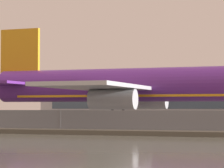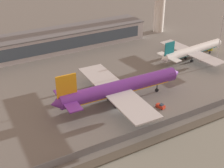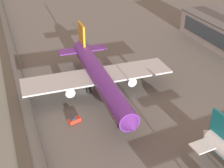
{
  "view_description": "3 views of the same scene",
  "coord_description": "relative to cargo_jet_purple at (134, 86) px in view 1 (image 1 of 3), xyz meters",
  "views": [
    {
      "loc": [
        24.23,
        -73.89,
        2.99
      ],
      "look_at": [
        0.42,
        3.15,
        6.4
      ],
      "focal_mm": 85.0,
      "sensor_mm": 36.0,
      "label": 1
    },
    {
      "loc": [
        -46.81,
        -79.24,
        59.84
      ],
      "look_at": [
        6.41,
        14.14,
        2.21
      ],
      "focal_mm": 50.0,
      "sensor_mm": 36.0,
      "label": 2
    },
    {
      "loc": [
        78.98,
        -20.62,
        49.0
      ],
      "look_at": [
        7.67,
        6.49,
        5.38
      ],
      "focal_mm": 50.0,
      "sensor_mm": 36.0,
      "label": 3
    }
  ],
  "objects": [
    {
      "name": "baggage_tug",
      "position": [
        10.86,
        -10.64,
        -5.24
      ],
      "size": [
        2.42,
        3.52,
        1.8
      ],
      "color": "red",
      "rests_on": "ground"
    },
    {
      "name": "terminal_building",
      "position": [
        3.39,
        59.7,
        -1.02
      ],
      "size": [
        86.41,
        16.27,
        10.04
      ],
      "color": "#B2B2B7",
      "rests_on": "ground"
    },
    {
      "name": "shoreline_seawall",
      "position": [
        -3.57,
        -24.57,
        -5.8
      ],
      "size": [
        320.0,
        3.0,
        0.5
      ],
      "color": "#474238",
      "rests_on": "ground"
    },
    {
      "name": "ground_plane",
      "position": [
        -3.57,
        -4.07,
        -6.05
      ],
      "size": [
        500.0,
        500.0,
        0.0
      ],
      "primitive_type": "plane",
      "color": "#66635E"
    },
    {
      "name": "perimeter_fence",
      "position": [
        -3.57,
        -20.07,
        -4.77
      ],
      "size": [
        280.0,
        0.1,
        2.55
      ],
      "color": "slate",
      "rests_on": "ground"
    },
    {
      "name": "cargo_jet_purple",
      "position": [
        0.0,
        0.0,
        0.0
      ],
      "size": [
        52.22,
        44.41,
        15.84
      ],
      "color": "#602889",
      "rests_on": "ground"
    }
  ]
}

